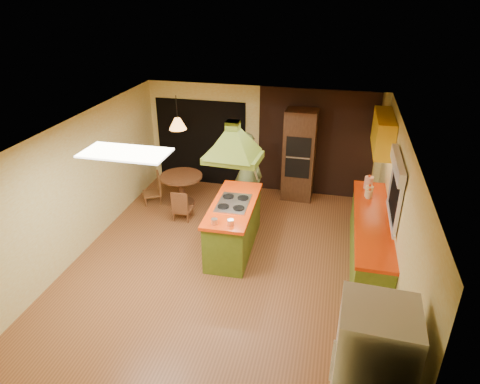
% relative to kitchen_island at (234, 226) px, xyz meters
% --- Properties ---
extents(ground, '(6.50, 6.50, 0.00)m').
position_rel_kitchen_island_xyz_m(ground, '(0.01, -0.51, -0.48)').
color(ground, brown).
rests_on(ground, ground).
extents(room_walls, '(5.50, 6.50, 6.50)m').
position_rel_kitchen_island_xyz_m(room_walls, '(0.01, -0.51, 0.77)').
color(room_walls, '#F3EEAE').
rests_on(room_walls, ground).
extents(ceiling_plane, '(6.50, 6.50, 0.00)m').
position_rel_kitchen_island_xyz_m(ceiling_plane, '(0.01, -0.51, 2.02)').
color(ceiling_plane, silver).
rests_on(ceiling_plane, room_walls).
extents(brick_panel, '(2.64, 0.03, 2.50)m').
position_rel_kitchen_island_xyz_m(brick_panel, '(1.26, 2.72, 0.77)').
color(brick_panel, '#381E14').
rests_on(brick_panel, ground).
extents(nook_opening, '(2.20, 0.03, 2.10)m').
position_rel_kitchen_island_xyz_m(nook_opening, '(-1.49, 2.72, 0.57)').
color(nook_opening, black).
rests_on(nook_opening, ground).
extents(right_counter, '(0.62, 3.05, 0.92)m').
position_rel_kitchen_island_xyz_m(right_counter, '(2.46, 0.09, -0.02)').
color(right_counter, olive).
rests_on(right_counter, ground).
extents(upper_cabinets, '(0.34, 1.40, 0.70)m').
position_rel_kitchen_island_xyz_m(upper_cabinets, '(2.58, 1.69, 1.47)').
color(upper_cabinets, yellow).
rests_on(upper_cabinets, room_walls).
extents(window_right, '(0.12, 1.35, 1.06)m').
position_rel_kitchen_island_xyz_m(window_right, '(2.71, -0.11, 1.29)').
color(window_right, black).
rests_on(window_right, room_walls).
extents(fluor_panel, '(1.20, 0.60, 0.03)m').
position_rel_kitchen_island_xyz_m(fluor_panel, '(-1.09, -1.71, 2.00)').
color(fluor_panel, white).
rests_on(fluor_panel, ceiling_plane).
extents(kitchen_island, '(0.82, 1.94, 0.97)m').
position_rel_kitchen_island_xyz_m(kitchen_island, '(0.00, 0.00, 0.00)').
color(kitchen_island, '#59711C').
rests_on(kitchen_island, ground).
extents(range_hood, '(0.99, 0.74, 0.78)m').
position_rel_kitchen_island_xyz_m(range_hood, '(-0.00, 0.00, 1.77)').
color(range_hood, '#576B1A').
rests_on(range_hood, ceiling_plane).
extents(man, '(0.74, 0.54, 1.88)m').
position_rel_kitchen_island_xyz_m(man, '(-0.05, 1.31, 0.46)').
color(man, '#515D31').
rests_on(man, ground).
extents(refrigerator, '(0.78, 0.74, 1.82)m').
position_rel_kitchen_island_xyz_m(refrigerator, '(2.29, -3.35, 0.43)').
color(refrigerator, white).
rests_on(refrigerator, ground).
extents(wall_oven, '(0.70, 0.61, 2.10)m').
position_rel_kitchen_island_xyz_m(wall_oven, '(0.93, 2.44, 0.57)').
color(wall_oven, '#4F2E19').
rests_on(wall_oven, ground).
extents(dining_table, '(0.94, 0.94, 0.71)m').
position_rel_kitchen_island_xyz_m(dining_table, '(-1.57, 1.48, 0.01)').
color(dining_table, brown).
rests_on(dining_table, ground).
extents(chair_left, '(0.54, 0.54, 0.72)m').
position_rel_kitchen_island_xyz_m(chair_left, '(-2.27, 1.38, -0.13)').
color(chair_left, brown).
rests_on(chair_left, ground).
extents(chair_near, '(0.38, 0.38, 0.69)m').
position_rel_kitchen_island_xyz_m(chair_near, '(-1.32, 0.83, -0.14)').
color(chair_near, brown).
rests_on(chair_near, ground).
extents(pendant_lamp, '(0.37, 0.37, 0.24)m').
position_rel_kitchen_island_xyz_m(pendant_lamp, '(-1.57, 1.48, 1.42)').
color(pendant_lamp, '#FF9E3F').
rests_on(pendant_lamp, ceiling_plane).
extents(canister_large, '(0.22, 0.22, 0.25)m').
position_rel_kitchen_island_xyz_m(canister_large, '(2.41, 1.29, 0.56)').
color(canister_large, beige).
rests_on(canister_large, right_counter).
extents(canister_medium, '(0.16, 0.16, 0.21)m').
position_rel_kitchen_island_xyz_m(canister_medium, '(2.41, 0.93, 0.54)').
color(canister_medium, beige).
rests_on(canister_medium, right_counter).
extents(canister_small, '(0.15, 0.15, 0.16)m').
position_rel_kitchen_island_xyz_m(canister_small, '(2.41, 0.86, 0.52)').
color(canister_small, beige).
rests_on(canister_small, right_counter).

